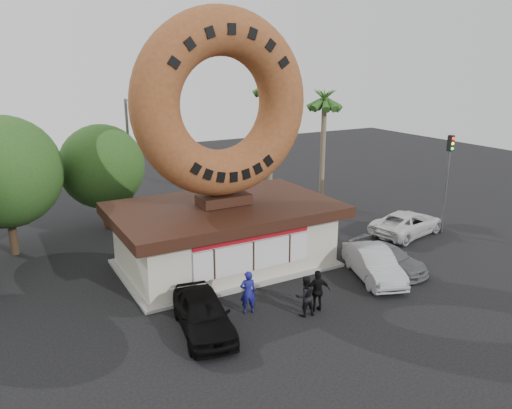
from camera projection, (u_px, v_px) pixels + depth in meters
The scene contains 16 objects.
ground at pixel (286, 313), 21.20m from camera, with size 90.00×90.00×0.00m, color black.
donut_shop at pixel (225, 233), 25.72m from camera, with size 11.20×7.20×3.80m.
giant_donut at pixel (222, 104), 23.92m from camera, with size 9.01×9.01×2.30m, color brown.
tree_west at pixel (4, 172), 26.34m from camera, with size 6.00×6.00×7.65m.
tree_mid at pixel (102, 167), 30.77m from camera, with size 5.20×5.20×6.63m.
palm_near at pixel (271, 90), 34.12m from camera, with size 2.60×2.60×9.75m.
palm_far at pixel (325, 103), 34.76m from camera, with size 2.60×2.60×8.75m.
street_lamp at pixel (131, 154), 32.49m from camera, with size 2.11×0.20×8.00m.
traffic_signal at pixel (448, 172), 30.04m from camera, with size 0.30×0.38×6.07m.
person_left at pixel (248, 292), 20.96m from camera, with size 0.69×0.45×1.89m, color navy.
person_center at pixel (305, 296), 20.76m from camera, with size 0.86×0.67×1.78m, color black.
person_right at pixel (318, 291), 21.13m from camera, with size 1.08×0.45×1.84m, color black.
car_black at pixel (203, 313), 19.52m from camera, with size 1.88×4.67×1.59m, color black.
car_silver at pixel (374, 264), 24.37m from camera, with size 1.62×4.65×1.53m, color #999A9E.
car_grey at pixel (388, 258), 25.41m from camera, with size 1.76×4.33×1.26m, color slate.
car_white at pixel (407, 223), 30.55m from camera, with size 2.43×5.26×1.46m, color silver.
Camera 1 is at (-10.46, -16.02, 10.31)m, focal length 35.00 mm.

